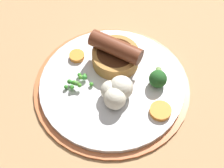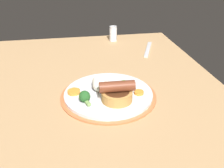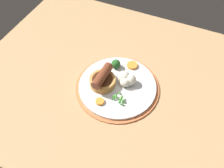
% 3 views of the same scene
% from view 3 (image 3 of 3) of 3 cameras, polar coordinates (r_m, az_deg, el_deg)
% --- Properties ---
extents(dining_table, '(1.10, 0.80, 0.03)m').
position_cam_3_polar(dining_table, '(0.86, 4.02, -1.04)').
color(dining_table, tan).
rests_on(dining_table, ground).
extents(dinner_plate, '(0.28, 0.28, 0.01)m').
position_cam_3_polar(dinner_plate, '(0.84, 1.26, -0.61)').
color(dinner_plate, '#CC6B3D').
rests_on(dinner_plate, dining_table).
extents(sausage_pudding, '(0.09, 0.10, 0.06)m').
position_cam_3_polar(sausage_pudding, '(0.81, -2.18, 0.97)').
color(sausage_pudding, '#BC8442').
rests_on(sausage_pudding, dinner_plate).
extents(pea_pile, '(0.05, 0.04, 0.02)m').
position_cam_3_polar(pea_pile, '(0.79, 1.54, -3.26)').
color(pea_pile, '#388D2E').
rests_on(pea_pile, dinner_plate).
extents(broccoli_floret_near, '(0.05, 0.03, 0.03)m').
position_cam_3_polar(broccoli_floret_near, '(0.87, 0.79, 4.57)').
color(broccoli_floret_near, '#235623').
rests_on(broccoli_floret_near, dinner_plate).
extents(cauliflower_floret, '(0.06, 0.06, 0.04)m').
position_cam_3_polar(cauliflower_floret, '(0.82, 3.34, 1.29)').
color(cauliflower_floret, silver).
rests_on(cauliflower_floret, dinner_plate).
extents(carrot_slice_0, '(0.05, 0.05, 0.01)m').
position_cam_3_polar(carrot_slice_0, '(0.88, 4.62, 4.29)').
color(carrot_slice_0, orange).
rests_on(carrot_slice_0, dinner_plate).
extents(carrot_slice_2, '(0.04, 0.04, 0.01)m').
position_cam_3_polar(carrot_slice_2, '(0.79, -2.79, -4.01)').
color(carrot_slice_2, orange).
rests_on(carrot_slice_2, dinner_plate).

